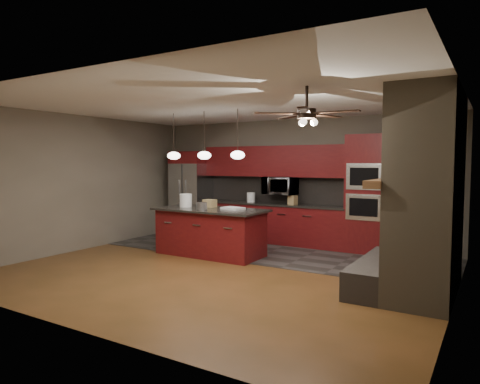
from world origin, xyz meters
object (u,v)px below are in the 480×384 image
Objects in this scene: kitchen_island at (210,232)px; white_bucket at (186,200)px; refrigerator at (191,193)px; oven_tower at (368,194)px; microwave at (280,186)px; paint_can at (202,206)px; counter_box at (293,200)px; paint_tray at (233,208)px; cardboard_box at (210,203)px; counter_bucket at (251,197)px.

kitchen_island is 0.85m from white_bucket.
refrigerator is at bearing 136.28° from kitchen_island.
oven_tower reaches higher than white_bucket.
microwave is 2.15m from kitchen_island.
paint_can is 2.23m from counter_box.
white_bucket is at bearing -55.37° from refrigerator.
microwave is 0.48m from counter_box.
refrigerator is 2.64m from paint_can.
counter_box is (1.57, 1.78, -0.05)m from white_bucket.
microwave reaches higher than counter_box.
paint_tray is at bearing -90.76° from counter_box.
white_bucket is 0.50m from cardboard_box.
counter_bucket is at bearing -176.07° from microwave.
white_bucket reaches higher than counter_box.
microwave is at bearing 69.23° from cardboard_box.
counter_bucket reaches higher than counter_box.
microwave reaches higher than white_bucket.
paint_can is at bearing -107.47° from microwave.
paint_tray is (2.26, -1.62, -0.11)m from refrigerator.
cardboard_box is (-0.12, 0.44, 0.01)m from paint_can.
white_bucket is 1.90m from counter_bucket.
cardboard_box reaches higher than paint_tray.
refrigerator reaches higher than counter_bucket.
oven_tower reaches higher than counter_bucket.
white_bucket reaches higher than kitchen_island.
white_bucket is at bearing -148.04° from cardboard_box.
refrigerator is 8.59× the size of cardboard_box.
white_bucket reaches higher than counter_bucket.
kitchen_island is 2.10m from counter_box.
refrigerator reaches higher than white_bucket.
refrigerator is at bearing 155.19° from paint_tray.
counter_bucket reaches higher than paint_can.
microwave reaches higher than cardboard_box.
paint_tray is 1.86× the size of counter_bucket.
cardboard_box is 1.10× the size of counter_bucket.
refrigerator is at bearing -179.04° from oven_tower.
paint_tray is (1.05, 0.13, -0.11)m from white_bucket.
microwave is 1.85m from cardboard_box.
paint_tray is 0.62m from cardboard_box.
refrigerator is (-2.43, -0.13, -0.25)m from microwave.
kitchen_island is 9.17× the size of cardboard_box.
cardboard_box is at bearing -42.79° from refrigerator.
microwave reaches higher than paint_can.
paint_can is at bearing -104.22° from kitchen_island.
microwave reaches higher than paint_tray.
counter_box is at bearing 83.44° from paint_tray.
oven_tower reaches higher than microwave.
microwave is 2.25m from white_bucket.
oven_tower is 11.91× the size of counter_box.
counter_box reaches higher than kitchen_island.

